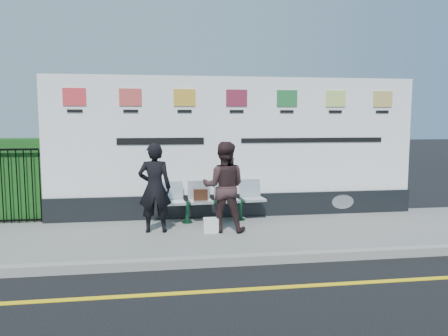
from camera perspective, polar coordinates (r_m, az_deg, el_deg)
The scene contains 10 objects.
ground at distance 5.95m, azimuth 3.32°, elevation -15.55°, with size 80.00×80.00×0.00m, color black.
pavement at distance 8.27m, azimuth -0.27°, elevation -8.78°, with size 14.00×3.00×0.12m, color slate.
kerb at distance 6.84m, azimuth 1.57°, elevation -11.94°, with size 14.00×0.18×0.14m, color gray.
yellow_line at distance 5.94m, azimuth 3.32°, elevation -15.52°, with size 14.00×0.10×0.01m, color yellow.
billboard at distance 9.43m, azimuth 1.55°, elevation 1.50°, with size 8.00×0.30×3.00m.
bench at distance 9.05m, azimuth -1.32°, elevation -5.57°, with size 2.13×0.56×0.46m, color silver, non-canonical shape.
woman_left at distance 8.20m, azimuth -9.03°, elevation -2.58°, with size 0.61×0.40×1.67m, color black.
woman_right at distance 8.17m, azimuth 0.01°, elevation -2.46°, with size 0.82×0.64×1.69m, color #342223.
handbag_brown at distance 8.94m, azimuth -3.08°, elevation -3.50°, with size 0.29×0.12×0.23m, color black.
carrier_bag_white at distance 8.19m, azimuth -1.74°, elevation -7.49°, with size 0.28×0.17×0.28m, color silver.
Camera 1 is at (-1.14, -5.40, 2.22)m, focal length 35.00 mm.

